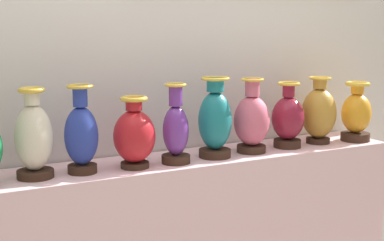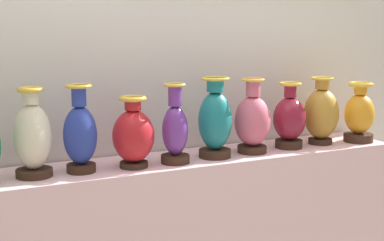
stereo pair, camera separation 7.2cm
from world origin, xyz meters
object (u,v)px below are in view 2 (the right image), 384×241
Objects in this scene: vase_burgundy at (289,119)px; vase_cobalt at (80,135)px; vase_teal at (215,121)px; vase_violet at (175,130)px; vase_amber at (359,115)px; vase_rose at (252,121)px; vase_crimson at (133,135)px; vase_ochre at (321,114)px; vase_ivory at (33,138)px.

vase_cobalt is at bearing -179.60° from vase_burgundy.
vase_teal is (0.66, -0.01, 0.01)m from vase_cobalt.
vase_violet is 1.14× the size of vase_amber.
vase_cobalt is at bearing 179.78° from vase_rose.
vase_amber is (1.30, -0.01, -0.00)m from vase_crimson.
vase_ochre is 0.23m from vase_amber.
vase_violet is 1.03× the size of vase_ochre.
vase_violet is 0.95× the size of vase_teal.
vase_ivory is 0.20m from vase_cobalt.
vase_rose is at bearing -0.22° from vase_cobalt.
vase_crimson is (0.24, -0.02, -0.02)m from vase_cobalt.
vase_ochre is at bearing 2.30° from vase_teal.
vase_ivory is 1.02× the size of vase_rose.
vase_amber is at bearing -0.34° from vase_crimson.
vase_teal is 0.66m from vase_ochre.
vase_burgundy is at bearing 2.74° from vase_rose.
vase_ochre is at bearing 167.98° from vase_amber.
vase_cobalt is at bearing -3.83° from vase_ivory.
vase_cobalt reaches higher than vase_violet.
vase_crimson is 1.08m from vase_ochre.
vase_rose is 0.67m from vase_amber.
vase_cobalt is 1.03× the size of vase_rose.
vase_amber is at bearing -0.01° from vase_violet.
vase_teal is at bearing 5.36° from vase_violet.
vase_violet is (0.64, -0.04, -0.01)m from vase_ivory.
vase_rose is at bearing 1.75° from vase_crimson.
vase_burgundy is 0.44m from vase_amber.
vase_burgundy is at bearing 0.40° from vase_cobalt.
vase_ochre is 1.10× the size of vase_amber.
vase_rose reaches higher than vase_ochre.
vase_ivory is 1.06× the size of vase_ochre.
vase_burgundy is at bearing 174.95° from vase_amber.
vase_teal reaches higher than vase_burgundy.
vase_violet is at bearing -176.73° from vase_burgundy.
vase_ivory is 1.30m from vase_burgundy.
vase_rose is (0.64, 0.02, 0.01)m from vase_crimson.
vase_crimson is 0.87× the size of vase_rose.
vase_amber is at bearing -2.35° from vase_rose.
vase_violet is at bearing -3.98° from vase_cobalt.
vase_amber is (0.67, -0.03, -0.01)m from vase_rose.
vase_crimson is at bearing 177.85° from vase_violet.
vase_violet is 0.88m from vase_ochre.
vase_ochre is (1.51, 0.00, -0.00)m from vase_ivory.
vase_ivory is 1.51m from vase_ochre.
vase_ivory is 0.64m from vase_violet.
vase_burgundy is (0.45, 0.02, -0.03)m from vase_teal.
vase_rose reaches higher than vase_crimson.
vase_ochre is at bearing 0.13° from vase_ivory.
vase_ochre reaches higher than vase_crimson.
vase_teal reaches higher than vase_amber.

